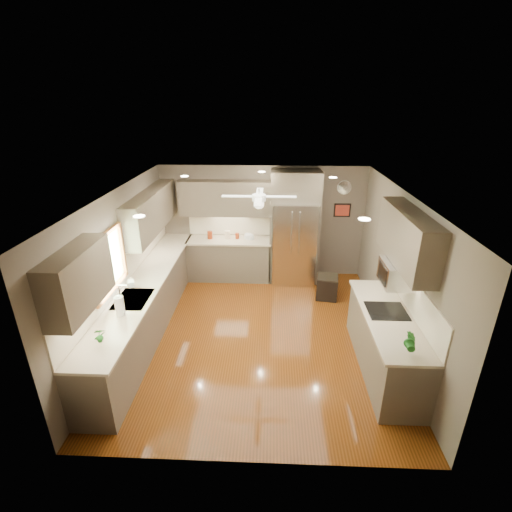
# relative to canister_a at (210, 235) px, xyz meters

# --- Properties ---
(floor) EXTENTS (5.00, 5.00, 0.00)m
(floor) POSITION_rel_canister_a_xyz_m (1.15, -2.21, -1.02)
(floor) COLOR #482409
(floor) RESTS_ON ground
(ceiling) EXTENTS (5.00, 5.00, 0.00)m
(ceiling) POSITION_rel_canister_a_xyz_m (1.15, -2.21, 1.48)
(ceiling) COLOR white
(ceiling) RESTS_ON ground
(wall_back) EXTENTS (4.50, 0.00, 4.50)m
(wall_back) POSITION_rel_canister_a_xyz_m (1.15, 0.29, 0.23)
(wall_back) COLOR #63584B
(wall_back) RESTS_ON ground
(wall_front) EXTENTS (4.50, 0.00, 4.50)m
(wall_front) POSITION_rel_canister_a_xyz_m (1.15, -4.71, 0.23)
(wall_front) COLOR #63584B
(wall_front) RESTS_ON ground
(wall_left) EXTENTS (0.00, 5.00, 5.00)m
(wall_left) POSITION_rel_canister_a_xyz_m (-1.10, -2.21, 0.23)
(wall_left) COLOR #63584B
(wall_left) RESTS_ON ground
(wall_right) EXTENTS (0.00, 5.00, 5.00)m
(wall_right) POSITION_rel_canister_a_xyz_m (3.40, -2.21, 0.23)
(wall_right) COLOR #63584B
(wall_right) RESTS_ON ground
(canister_a) EXTENTS (0.15, 0.15, 0.18)m
(canister_a) POSITION_rel_canister_a_xyz_m (0.00, 0.00, 0.00)
(canister_a) COLOR maroon
(canister_a) RESTS_ON back_run
(canister_c) EXTENTS (0.14, 0.14, 0.18)m
(canister_c) POSITION_rel_canister_a_xyz_m (0.39, 0.02, 0.01)
(canister_c) COLOR beige
(canister_c) RESTS_ON back_run
(canister_d) EXTENTS (0.09, 0.09, 0.13)m
(canister_d) POSITION_rel_canister_a_xyz_m (0.60, 0.03, -0.02)
(canister_d) COLOR maroon
(canister_d) RESTS_ON back_run
(soap_bottle) EXTENTS (0.13, 0.13, 0.21)m
(soap_bottle) POSITION_rel_canister_a_xyz_m (-0.90, -2.38, 0.03)
(soap_bottle) COLOR white
(soap_bottle) RESTS_ON left_run
(potted_plant_left) EXTENTS (0.17, 0.15, 0.27)m
(potted_plant_left) POSITION_rel_canister_a_xyz_m (-0.79, -3.87, 0.06)
(potted_plant_left) COLOR #1A5D1B
(potted_plant_left) RESTS_ON left_run
(potted_plant_right) EXTENTS (0.18, 0.15, 0.30)m
(potted_plant_right) POSITION_rel_canister_a_xyz_m (3.06, -3.87, 0.07)
(potted_plant_right) COLOR #1A5D1B
(potted_plant_right) RESTS_ON right_run
(bowl) EXTENTS (0.30, 0.30, 0.06)m
(bowl) POSITION_rel_canister_a_xyz_m (0.87, -0.01, -0.05)
(bowl) COLOR beige
(bowl) RESTS_ON back_run
(left_run) EXTENTS (0.65, 4.70, 1.45)m
(left_run) POSITION_rel_canister_a_xyz_m (-0.80, -2.06, -0.54)
(left_run) COLOR #50473A
(left_run) RESTS_ON ground
(back_run) EXTENTS (1.85, 0.65, 1.45)m
(back_run) POSITION_rel_canister_a_xyz_m (0.43, -0.01, -0.54)
(back_run) COLOR #50473A
(back_run) RESTS_ON ground
(uppers) EXTENTS (4.50, 4.70, 0.95)m
(uppers) POSITION_rel_canister_a_xyz_m (0.41, -1.51, 0.85)
(uppers) COLOR #50473A
(uppers) RESTS_ON wall_left
(window) EXTENTS (0.05, 1.12, 0.92)m
(window) POSITION_rel_canister_a_xyz_m (-1.07, -2.71, 0.53)
(window) COLOR #BFF2B2
(window) RESTS_ON wall_left
(sink) EXTENTS (0.50, 0.70, 0.32)m
(sink) POSITION_rel_canister_a_xyz_m (-0.78, -2.71, -0.11)
(sink) COLOR silver
(sink) RESTS_ON left_run
(refrigerator) EXTENTS (1.06, 0.75, 2.45)m
(refrigerator) POSITION_rel_canister_a_xyz_m (1.85, -0.06, 0.17)
(refrigerator) COLOR silver
(refrigerator) RESTS_ON ground
(right_run) EXTENTS (0.70, 2.20, 1.45)m
(right_run) POSITION_rel_canister_a_xyz_m (3.08, -3.01, -0.54)
(right_run) COLOR #50473A
(right_run) RESTS_ON ground
(microwave) EXTENTS (0.43, 0.55, 0.34)m
(microwave) POSITION_rel_canister_a_xyz_m (3.18, -2.76, 0.46)
(microwave) COLOR silver
(microwave) RESTS_ON wall_right
(ceiling_fan) EXTENTS (1.18, 1.18, 0.32)m
(ceiling_fan) POSITION_rel_canister_a_xyz_m (1.15, -1.91, 1.31)
(ceiling_fan) COLOR white
(ceiling_fan) RESTS_ON ceiling
(recessed_lights) EXTENTS (2.84, 3.14, 0.01)m
(recessed_lights) POSITION_rel_canister_a_xyz_m (1.11, -1.81, 1.47)
(recessed_lights) COLOR white
(recessed_lights) RESTS_ON ceiling
(wall_clock) EXTENTS (0.30, 0.03, 0.30)m
(wall_clock) POSITION_rel_canister_a_xyz_m (2.90, 0.27, 1.03)
(wall_clock) COLOR white
(wall_clock) RESTS_ON wall_back
(framed_print) EXTENTS (0.36, 0.03, 0.30)m
(framed_print) POSITION_rel_canister_a_xyz_m (2.90, 0.26, 0.53)
(framed_print) COLOR black
(framed_print) RESTS_ON wall_back
(stool) EXTENTS (0.48, 0.48, 0.49)m
(stool) POSITION_rel_canister_a_xyz_m (2.52, -0.86, -0.78)
(stool) COLOR black
(stool) RESTS_ON ground
(paper_towel) EXTENTS (0.13, 0.13, 0.33)m
(paper_towel) POSITION_rel_canister_a_xyz_m (-0.79, -3.18, 0.06)
(paper_towel) COLOR white
(paper_towel) RESTS_ON left_run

